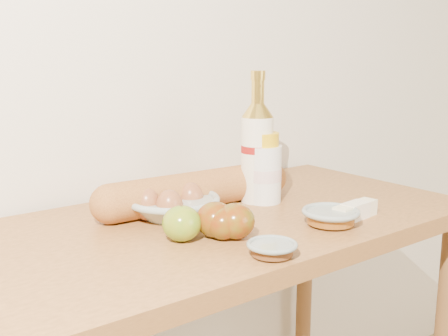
{
  "coord_description": "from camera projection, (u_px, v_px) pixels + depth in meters",
  "views": [
    {
      "loc": [
        -0.71,
        0.22,
        1.27
      ],
      "look_at": [
        0.0,
        1.15,
        1.02
      ],
      "focal_mm": 45.0,
      "sensor_mm": 36.0,
      "label": 1
    }
  ],
  "objects": [
    {
      "name": "apple_redgreen_front",
      "position": [
        223.0,
        223.0,
        1.1
      ],
      "size": [
        0.09,
        0.09,
        0.07
      ],
      "rotation": [
        0.0,
        0.0,
        -0.37
      ],
      "color": "#8B0807",
      "rests_on": "table"
    },
    {
      "name": "egg_bowl",
      "position": [
        171.0,
        204.0,
        1.25
      ],
      "size": [
        0.27,
        0.27,
        0.07
      ],
      "rotation": [
        0.0,
        0.0,
        0.36
      ],
      "color": "#99A7A1",
      "rests_on": "table"
    },
    {
      "name": "back_wall",
      "position": [
        137.0,
        36.0,
        1.42
      ],
      "size": [
        3.5,
        0.02,
        2.6
      ],
      "primitive_type": "cube",
      "color": "silver",
      "rests_on": "ground"
    },
    {
      "name": "apple_redgreen_right",
      "position": [
        235.0,
        221.0,
        1.1
      ],
      "size": [
        0.1,
        0.1,
        0.07
      ],
      "rotation": [
        0.0,
        0.0,
        0.4
      ],
      "color": "#8E0C07",
      "rests_on": "table"
    },
    {
      "name": "syrup_bowl",
      "position": [
        331.0,
        217.0,
        1.19
      ],
      "size": [
        0.15,
        0.15,
        0.04
      ],
      "rotation": [
        0.0,
        0.0,
        0.24
      ],
      "color": "gray",
      "rests_on": "table"
    },
    {
      "name": "bourbon_bottle",
      "position": [
        257.0,
        150.0,
        1.36
      ],
      "size": [
        0.08,
        0.08,
        0.32
      ],
      "rotation": [
        0.0,
        0.0,
        -0.07
      ],
      "color": "#F3EACE",
      "rests_on": "table"
    },
    {
      "name": "sugar_bowl",
      "position": [
        272.0,
        249.0,
        1.01
      ],
      "size": [
        0.11,
        0.11,
        0.03
      ],
      "rotation": [
        0.0,
        0.0,
        -0.14
      ],
      "color": "gray",
      "rests_on": "table"
    },
    {
      "name": "cream_bottle",
      "position": [
        264.0,
        170.0,
        1.37
      ],
      "size": [
        0.09,
        0.09,
        0.17
      ],
      "rotation": [
        0.0,
        0.0,
        -0.08
      ],
      "color": "white",
      "rests_on": "table"
    },
    {
      "name": "apple_yellowgreen",
      "position": [
        182.0,
        223.0,
        1.09
      ],
      "size": [
        0.08,
        0.08,
        0.07
      ],
      "rotation": [
        0.0,
        0.0,
        0.03
      ],
      "color": "olive",
      "rests_on": "table"
    },
    {
      "name": "table",
      "position": [
        216.0,
        271.0,
        1.27
      ],
      "size": [
        1.2,
        0.6,
        0.9
      ],
      "color": "#AE7238",
      "rests_on": "ground"
    },
    {
      "name": "baguette",
      "position": [
        197.0,
        190.0,
        1.32
      ],
      "size": [
        0.53,
        0.12,
        0.09
      ],
      "rotation": [
        0.0,
        0.0,
        -0.05
      ],
      "color": "#BB7739",
      "rests_on": "table"
    },
    {
      "name": "apple_extra",
      "position": [
        215.0,
        219.0,
        1.11
      ],
      "size": [
        0.1,
        0.1,
        0.07
      ],
      "rotation": [
        0.0,
        0.0,
        0.4
      ],
      "color": "#8E0C07",
      "rests_on": "table"
    },
    {
      "name": "butter_stick",
      "position": [
        355.0,
        211.0,
        1.24
      ],
      "size": [
        0.13,
        0.05,
        0.04
      ],
      "rotation": [
        0.0,
        0.0,
        0.11
      ],
      "color": "#F4E9BD",
      "rests_on": "table"
    }
  ]
}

